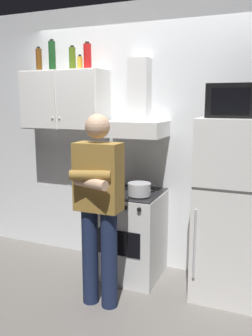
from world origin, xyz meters
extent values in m
plane|color=slate|center=(0.00, 0.00, 0.00)|extent=(7.00, 7.00, 0.00)
cube|color=white|center=(0.00, 0.60, 1.35)|extent=(4.80, 0.10, 2.70)
cube|color=white|center=(-0.85, 0.38, 1.75)|extent=(0.90, 0.34, 0.60)
cube|color=white|center=(-1.07, 0.20, 1.75)|extent=(0.43, 0.01, 0.58)
cube|color=white|center=(-0.62, 0.20, 1.75)|extent=(0.43, 0.01, 0.58)
sphere|color=#B2B2B7|center=(-0.89, 0.19, 1.57)|extent=(0.02, 0.02, 0.02)
sphere|color=#B2B2B7|center=(-0.81, 0.19, 1.57)|extent=(0.02, 0.02, 0.02)
cube|color=silver|center=(-0.05, 0.25, 0.42)|extent=(0.60, 0.60, 0.85)
cube|color=black|center=(-0.05, 0.25, 0.86)|extent=(0.59, 0.59, 0.01)
cube|color=black|center=(-0.05, -0.05, 0.45)|extent=(0.42, 0.01, 0.24)
cylinder|color=black|center=(-0.18, 0.13, 0.87)|extent=(0.16, 0.16, 0.01)
cylinder|color=black|center=(0.08, 0.13, 0.87)|extent=(0.16, 0.16, 0.01)
cylinder|color=black|center=(-0.18, 0.37, 0.87)|extent=(0.16, 0.16, 0.01)
cylinder|color=black|center=(0.08, 0.37, 0.87)|extent=(0.16, 0.16, 0.01)
cylinder|color=black|center=(-0.25, -0.06, 0.80)|extent=(0.04, 0.02, 0.04)
cylinder|color=black|center=(-0.12, -0.06, 0.80)|extent=(0.04, 0.02, 0.04)
cylinder|color=black|center=(0.02, -0.06, 0.80)|extent=(0.04, 0.02, 0.04)
cylinder|color=black|center=(0.15, -0.06, 0.80)|extent=(0.04, 0.02, 0.04)
cube|color=white|center=(-0.05, 0.33, 1.47)|extent=(0.60, 0.44, 0.15)
cube|color=white|center=(-0.05, 0.47, 1.85)|extent=(0.20, 0.16, 0.60)
cube|color=white|center=(0.90, 0.25, 0.80)|extent=(0.60, 0.60, 1.60)
cube|color=#4C4C4C|center=(0.90, -0.05, 1.04)|extent=(0.59, 0.01, 0.01)
cylinder|color=silver|center=(0.65, -0.06, 0.56)|extent=(0.02, 0.02, 0.60)
cube|color=black|center=(0.90, 0.27, 1.74)|extent=(0.48, 0.36, 0.28)
cube|color=black|center=(0.86, 0.09, 1.74)|extent=(0.30, 0.01, 0.20)
cylinder|color=#192342|center=(-0.19, -0.35, 0.42)|extent=(0.14, 0.14, 0.85)
cylinder|color=#192342|center=(-0.01, -0.35, 0.42)|extent=(0.14, 0.14, 0.85)
cube|color=olive|center=(-0.10, -0.35, 1.13)|extent=(0.38, 0.20, 0.56)
cylinder|color=olive|center=(-0.10, -0.49, 1.17)|extent=(0.33, 0.17, 0.08)
cylinder|color=#DBAD89|center=(-0.10, -0.49, 1.11)|extent=(0.33, 0.17, 0.08)
sphere|color=#DBAD89|center=(-0.10, -0.35, 1.54)|extent=(0.20, 0.20, 0.20)
cylinder|color=#B7BABF|center=(0.08, 0.13, 0.93)|extent=(0.21, 0.21, 0.12)
cylinder|color=black|center=(-0.05, 0.13, 0.97)|extent=(0.05, 0.01, 0.01)
cylinder|color=black|center=(0.21, 0.13, 0.97)|extent=(0.05, 0.01, 0.01)
cylinder|color=#19471E|center=(-0.97, 0.36, 2.20)|extent=(0.07, 0.07, 0.29)
cylinder|color=black|center=(-0.97, 0.36, 2.35)|extent=(0.04, 0.04, 0.02)
cylinder|color=brown|center=(-1.13, 0.35, 2.16)|extent=(0.06, 0.06, 0.23)
cylinder|color=black|center=(-1.13, 0.35, 2.29)|extent=(0.03, 0.03, 0.02)
cylinder|color=#4C6B19|center=(-0.76, 0.40, 2.16)|extent=(0.07, 0.07, 0.23)
cylinder|color=black|center=(-0.76, 0.40, 2.29)|extent=(0.04, 0.04, 0.02)
cylinder|color=gold|center=(-0.66, 0.38, 2.11)|extent=(0.05, 0.05, 0.13)
cylinder|color=black|center=(-0.66, 0.38, 2.19)|extent=(0.03, 0.03, 0.02)
cylinder|color=red|center=(-0.57, 0.37, 2.17)|extent=(0.08, 0.08, 0.25)
cylinder|color=black|center=(-0.57, 0.37, 2.31)|extent=(0.04, 0.04, 0.02)
camera|label=1|loc=(1.17, -2.86, 1.73)|focal=37.67mm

